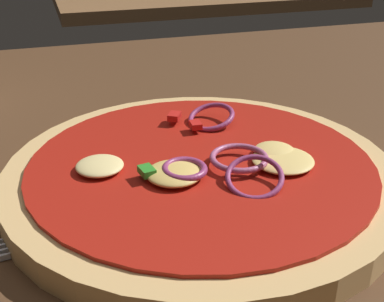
% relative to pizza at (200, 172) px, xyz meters
% --- Properties ---
extents(dining_table, '(1.19, 0.94, 0.03)m').
position_rel_pizza_xyz_m(dining_table, '(0.06, -0.00, -0.02)').
color(dining_table, '#4C301C').
rests_on(dining_table, ground).
extents(pizza, '(0.30, 0.30, 0.04)m').
position_rel_pizza_xyz_m(pizza, '(0.00, 0.00, 0.00)').
color(pizza, tan).
rests_on(pizza, dining_table).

